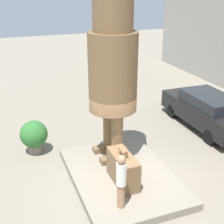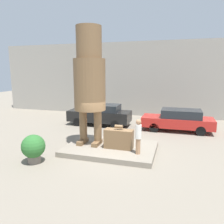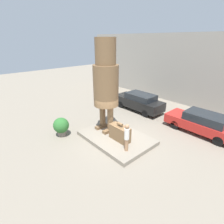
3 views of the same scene
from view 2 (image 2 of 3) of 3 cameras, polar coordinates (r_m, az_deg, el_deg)
The scene contains 9 objects.
ground_plane at distance 11.28m, azimuth -0.36°, elevation -10.08°, with size 60.00×60.00×0.00m, color gray.
pedestal at distance 11.24m, azimuth -0.36°, elevation -9.49°, with size 4.48×3.13×0.25m.
building_backdrop at distance 19.99m, azimuth 7.84°, elevation 8.46°, with size 28.00×0.60×6.55m.
statue_figure at distance 11.06m, azimuth -5.89°, elevation 9.02°, with size 1.59×1.59×5.88m.
giant_suitcase at distance 10.78m, azimuth 1.77°, elevation -6.98°, with size 1.40×0.56×1.18m.
tourist at distance 9.98m, azimuth 6.88°, elevation -6.02°, with size 0.28×0.28×1.63m.
parked_car_black at distance 16.30m, azimuth -3.13°, elevation -0.56°, with size 4.61×1.72×1.58m.
parked_car_red at distance 15.36m, azimuth 16.90°, elevation -1.92°, with size 4.65×1.77×1.48m.
planter_pot at distance 10.24m, azimuth -19.84°, elevation -8.69°, with size 1.03×1.03×1.27m.
Camera 2 is at (3.09, -10.09, 3.98)m, focal length 35.00 mm.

